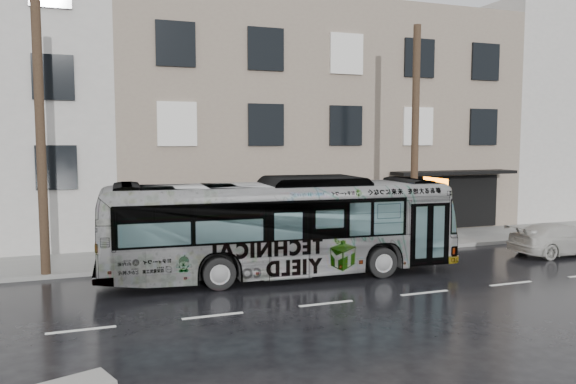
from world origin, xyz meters
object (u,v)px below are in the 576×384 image
Objects in this scene: utility_pole_rear at (41,137)px; bus at (281,227)px; sign_post at (436,217)px; white_sedan at (560,239)px; utility_pole_front at (415,137)px.

utility_pole_rear is 8.30m from bus.
sign_post is at bearing -70.17° from bus.
bus is 2.77× the size of white_sedan.
sign_post is at bearing 54.84° from white_sedan.
bus is at bearing 87.91° from white_sedan.
bus reaches higher than sign_post.
utility_pole_front and utility_pole_rear have the same top height.
utility_pole_front reaches higher than white_sedan.
utility_pole_rear is 0.76× the size of bus.
white_sedan is at bearing -29.07° from utility_pole_front.
sign_post is (15.10, 0.00, -3.30)m from utility_pole_rear.
utility_pole_front is 14.00m from utility_pole_rear.
white_sedan is (11.60, -0.49, -1.03)m from bus.
sign_post is at bearing 0.00° from utility_pole_rear.
utility_pole_front is 1.00× the size of utility_pole_rear.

